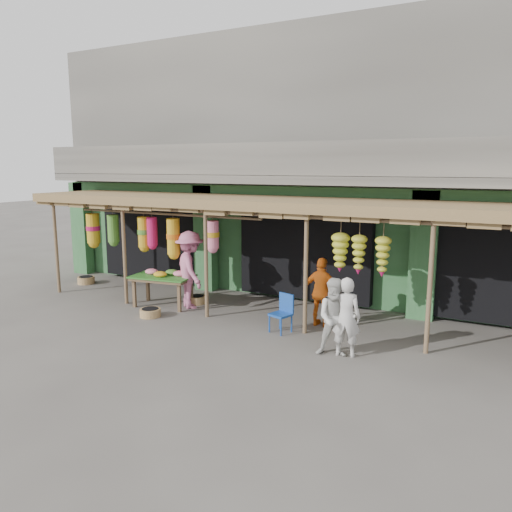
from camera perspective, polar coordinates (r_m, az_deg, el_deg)
The scene contains 12 objects.
ground at distance 11.45m, azimuth 1.29°, elevation -7.73°, with size 80.00×80.00×0.00m, color #514C47.
building at distance 15.40m, azimuth 9.59°, elevation 9.51°, with size 16.40×6.80×7.00m.
awning at distance 11.72m, azimuth 2.34°, elevation 5.56°, with size 14.00×2.70×2.79m.
flower_table at distance 12.88m, azimuth -10.52°, elevation -2.42°, with size 1.66×1.12×0.93m.
blue_chair at distance 10.80m, azimuth 3.11°, elevation -6.27°, with size 0.50×0.50×0.83m.
basket_left at distance 16.06m, azimuth -18.85°, elevation -2.62°, with size 0.50×0.50×0.21m, color olive.
basket_mid at distance 12.19m, azimuth -11.99°, elevation -6.35°, with size 0.50×0.50×0.19m, color olive.
basket_right at distance 13.11m, azimuth -6.78°, elevation -4.99°, with size 0.45×0.45×0.20m, color olive.
person_front at distance 9.51m, azimuth 10.22°, elevation -6.87°, with size 0.55×0.36×1.52m, color beige.
person_right at distance 9.49m, azimuth 9.12°, elevation -6.96°, with size 0.73×0.57×1.49m, color beige.
person_vendor at distance 11.17m, azimuth 7.54°, elevation -4.13°, with size 0.91×0.38×1.55m, color #C65812.
person_shopper at distance 12.60m, azimuth -7.53°, elevation -1.56°, with size 1.26×0.72×1.95m, color #C3678B.
Camera 1 is at (4.86, -9.74, 3.54)m, focal length 35.00 mm.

